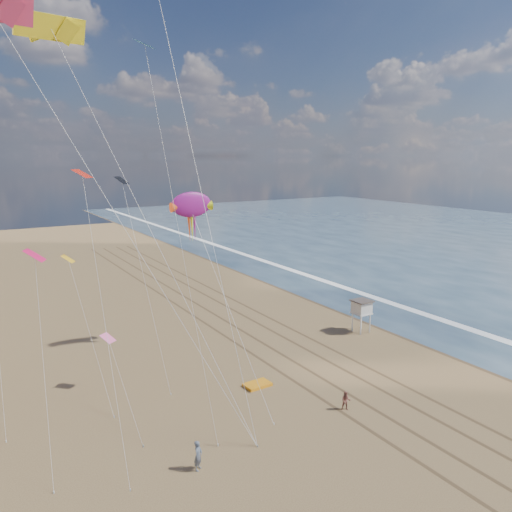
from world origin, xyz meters
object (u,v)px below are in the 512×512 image
(grounded_kite, at_px, (257,385))
(show_kite, at_px, (191,205))
(lifeguard_stand, at_px, (362,308))
(kite_flyer_b, at_px, (346,401))
(kite_flyer_a, at_px, (198,455))

(grounded_kite, distance_m, show_kite, 18.24)
(lifeguard_stand, bearing_deg, kite_flyer_b, -136.49)
(grounded_kite, relative_size, kite_flyer_a, 1.14)
(kite_flyer_a, xyz_separation_m, kite_flyer_b, (12.69, 0.91, -0.21))
(lifeguard_stand, height_order, show_kite, show_kite)
(kite_flyer_b, bearing_deg, show_kite, 139.21)
(lifeguard_stand, distance_m, grounded_kite, 17.63)
(lifeguard_stand, distance_m, kite_flyer_b, 17.94)
(grounded_kite, distance_m, kite_flyer_b, 7.85)
(grounded_kite, xyz_separation_m, kite_flyer_b, (3.66, -6.92, 0.62))
(kite_flyer_a, height_order, kite_flyer_b, kite_flyer_a)
(grounded_kite, xyz_separation_m, kite_flyer_a, (-9.03, -7.83, 0.84))
(grounded_kite, xyz_separation_m, show_kite, (-0.50, 11.48, 14.16))
(lifeguard_stand, height_order, grounded_kite, lifeguard_stand)
(grounded_kite, bearing_deg, lifeguard_stand, 14.62)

